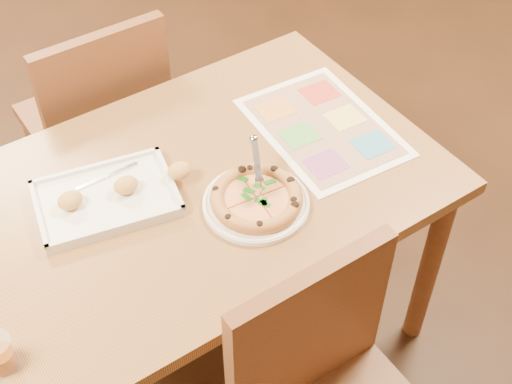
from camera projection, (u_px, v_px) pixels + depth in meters
dining_table at (194, 208)px, 1.92m from camera, size 1.30×0.85×0.72m
chair_far at (100, 109)px, 2.31m from camera, size 0.42×0.42×0.47m
plate at (256, 204)px, 1.80m from camera, size 0.28×0.28×0.01m
pizza at (256, 198)px, 1.79m from camera, size 0.24×0.24×0.04m
pizza_cutter at (257, 166)px, 1.79m from camera, size 0.08×0.14×0.09m
appetizer_tray at (110, 197)px, 1.81m from camera, size 0.42×0.31×0.06m
menu at (323, 127)px, 2.02m from camera, size 0.36×0.49×0.00m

